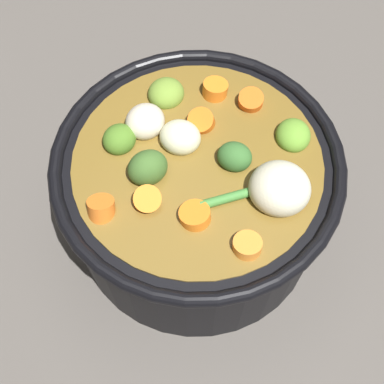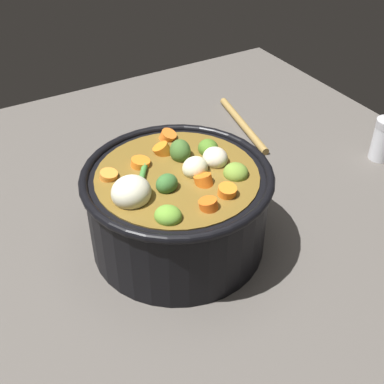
{
  "view_description": "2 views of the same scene",
  "coord_description": "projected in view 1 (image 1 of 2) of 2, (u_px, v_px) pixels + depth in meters",
  "views": [
    {
      "loc": [
        0.19,
        0.14,
        0.5
      ],
      "look_at": [
        0.02,
        0.01,
        0.1
      ],
      "focal_mm": 47.26,
      "sensor_mm": 36.0,
      "label": 1
    },
    {
      "loc": [
        -0.48,
        0.26,
        0.52
      ],
      "look_at": [
        -0.02,
        -0.01,
        0.1
      ],
      "focal_mm": 47.34,
      "sensor_mm": 36.0,
      "label": 2
    }
  ],
  "objects": [
    {
      "name": "cooking_pot",
      "position": [
        197.0,
        191.0,
        0.49
      ],
      "size": [
        0.26,
        0.26,
        0.15
      ],
      "color": "black",
      "rests_on": "ground_plane"
    },
    {
      "name": "ground_plane",
      "position": [
        196.0,
        221.0,
        0.55
      ],
      "size": [
        1.1,
        1.1,
        0.0
      ],
      "primitive_type": "plane",
      "color": "#514C47"
    }
  ]
}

